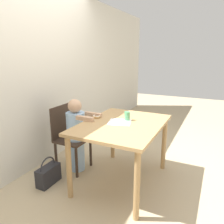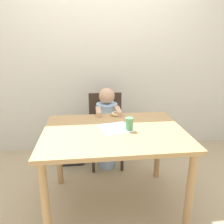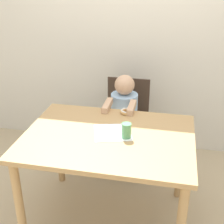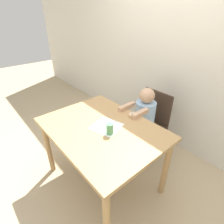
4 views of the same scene
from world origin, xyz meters
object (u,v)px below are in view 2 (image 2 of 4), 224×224
object	(u,v)px
donut	(116,114)
handbag	(71,155)
chair	(106,129)
cup	(129,124)
child_figure	(107,129)

from	to	relation	value
donut	handbag	world-z (taller)	donut
chair	handbag	distance (m)	0.56
donut	handbag	xyz separation A→B (m)	(-0.51, 0.40, -0.66)
chair	cup	bearing A→B (deg)	-80.35
child_figure	cup	world-z (taller)	child_figure
donut	cup	distance (m)	0.40
handbag	cup	xyz separation A→B (m)	(0.58, -0.79, 0.70)
chair	handbag	size ratio (longest dim) A/B	2.51
cup	handbag	bearing A→B (deg)	126.13
chair	child_figure	size ratio (longest dim) A/B	0.89
chair	child_figure	bearing A→B (deg)	-90.00
donut	cup	bearing A→B (deg)	-80.77
donut	cup	size ratio (longest dim) A/B	0.98
donut	handbag	size ratio (longest dim) A/B	0.30
donut	handbag	bearing A→B (deg)	142.11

